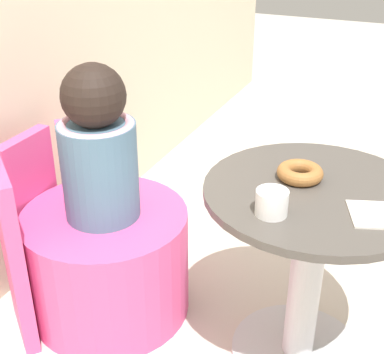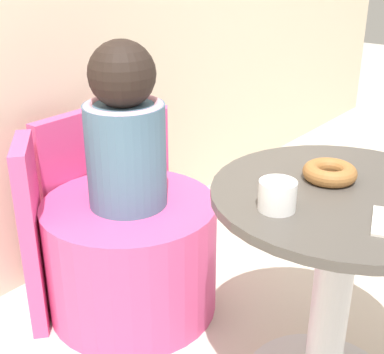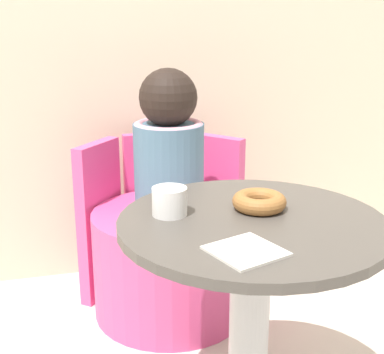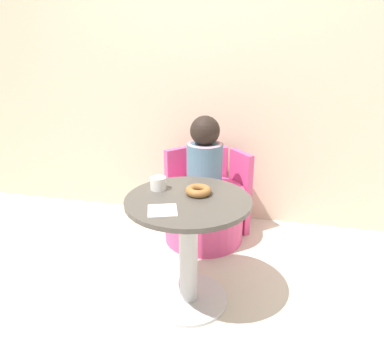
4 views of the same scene
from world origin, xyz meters
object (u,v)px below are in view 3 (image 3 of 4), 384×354
tub_chair (170,262)px  round_table (250,298)px  donut (259,201)px  cup (170,201)px  child_figure (169,147)px

tub_chair → round_table: bearing=-85.8°
donut → cup: 0.23m
round_table → child_figure: 0.76m
tub_chair → child_figure: bearing=180.0°
round_table → cup: bearing=156.7°
donut → cup: cup is taller
tub_chair → donut: 0.81m
tub_chair → donut: size_ratio=4.27×
donut → tub_chair: bearing=98.1°
child_figure → donut: size_ratio=3.88×
round_table → tub_chair: (-0.05, 0.72, -0.22)m
tub_chair → child_figure: (-0.00, 0.00, 0.46)m
tub_chair → cup: bearing=-102.2°
round_table → cup: cup is taller
tub_chair → child_figure: 0.46m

